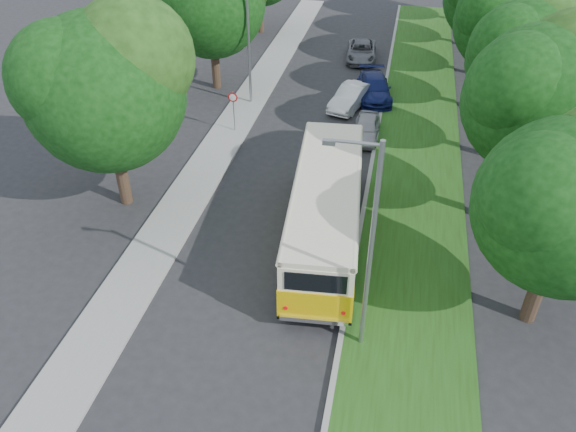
% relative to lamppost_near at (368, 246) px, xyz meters
% --- Properties ---
extents(ground, '(120.00, 120.00, 0.00)m').
position_rel_lamppost_near_xyz_m(ground, '(-4.21, 2.50, -4.37)').
color(ground, '#262629').
rests_on(ground, ground).
extents(curb, '(0.20, 70.00, 0.15)m').
position_rel_lamppost_near_xyz_m(curb, '(-0.61, 7.50, -4.29)').
color(curb, gray).
rests_on(curb, ground).
extents(grass_verge, '(4.50, 70.00, 0.13)m').
position_rel_lamppost_near_xyz_m(grass_verge, '(1.74, 7.50, -4.30)').
color(grass_verge, '#244813').
rests_on(grass_verge, ground).
extents(sidewalk, '(2.20, 70.00, 0.12)m').
position_rel_lamppost_near_xyz_m(sidewalk, '(-9.01, 7.50, -4.31)').
color(sidewalk, gray).
rests_on(sidewalk, ground).
extents(treeline, '(24.27, 41.91, 9.46)m').
position_rel_lamppost_near_xyz_m(treeline, '(-1.06, 20.49, 1.56)').
color(treeline, '#332319').
rests_on(treeline, ground).
extents(lamppost_near, '(1.71, 0.16, 8.00)m').
position_rel_lamppost_near_xyz_m(lamppost_near, '(0.00, 0.00, 0.00)').
color(lamppost_near, gray).
rests_on(lamppost_near, ground).
extents(lamppost_far, '(1.71, 0.16, 7.50)m').
position_rel_lamppost_near_xyz_m(lamppost_far, '(-8.91, 18.50, -0.25)').
color(lamppost_far, gray).
rests_on(lamppost_far, ground).
extents(warning_sign, '(0.56, 0.10, 2.50)m').
position_rel_lamppost_near_xyz_m(warning_sign, '(-8.71, 14.48, -2.66)').
color(warning_sign, gray).
rests_on(warning_sign, ground).
extents(vintage_bus, '(3.60, 10.80, 3.15)m').
position_rel_lamppost_near_xyz_m(vintage_bus, '(-2.03, 5.40, -2.79)').
color(vintage_bus, yellow).
rests_on(vintage_bus, ground).
extents(car_silver, '(1.46, 3.61, 1.23)m').
position_rel_lamppost_near_xyz_m(car_silver, '(-1.21, 15.33, -3.76)').
color(car_silver, '#A5A6AA').
rests_on(car_silver, ground).
extents(car_white, '(2.59, 4.39, 1.37)m').
position_rel_lamppost_near_xyz_m(car_white, '(-2.55, 19.20, -3.68)').
color(car_white, white).
rests_on(car_white, ground).
extents(car_blue, '(2.81, 5.12, 1.41)m').
position_rel_lamppost_near_xyz_m(car_blue, '(-1.24, 20.86, -3.67)').
color(car_blue, navy).
rests_on(car_blue, ground).
extents(car_grey, '(2.44, 4.73, 1.27)m').
position_rel_lamppost_near_xyz_m(car_grey, '(-2.76, 27.68, -3.73)').
color(car_grey, slate).
rests_on(car_grey, ground).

